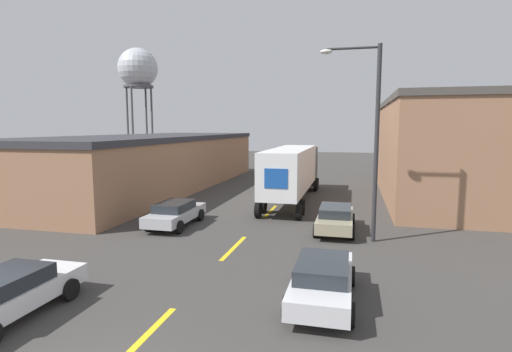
{
  "coord_description": "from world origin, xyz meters",
  "views": [
    {
      "loc": [
        5.01,
        -5.79,
        5.29
      ],
      "look_at": [
        -0.23,
        15.6,
        2.59
      ],
      "focal_mm": 28.0,
      "sensor_mm": 36.0,
      "label": 1
    }
  ],
  "objects_px": {
    "semi_truck": "(293,169)",
    "street_lamp": "(370,130)",
    "parked_car_left_near": "(6,294)",
    "water_tower": "(138,70)",
    "parked_car_left_far": "(175,213)",
    "parked_car_right_mid": "(335,218)",
    "parked_car_right_near": "(323,279)"
  },
  "relations": [
    {
      "from": "semi_truck",
      "to": "street_lamp",
      "type": "relative_size",
      "value": 1.53
    },
    {
      "from": "parked_car_left_near",
      "to": "water_tower",
      "type": "xyz_separation_m",
      "value": [
        -20.57,
        43.21,
        12.57
      ]
    },
    {
      "from": "parked_car_left_near",
      "to": "street_lamp",
      "type": "height_order",
      "value": "street_lamp"
    },
    {
      "from": "parked_car_left_far",
      "to": "parked_car_right_mid",
      "type": "height_order",
      "value": "same"
    },
    {
      "from": "semi_truck",
      "to": "parked_car_right_mid",
      "type": "xyz_separation_m",
      "value": [
        3.35,
        -7.99,
        -1.61
      ]
    },
    {
      "from": "street_lamp",
      "to": "parked_car_right_near",
      "type": "bearing_deg",
      "value": -102.06
    },
    {
      "from": "parked_car_right_near",
      "to": "parked_car_right_mid",
      "type": "height_order",
      "value": "same"
    },
    {
      "from": "parked_car_right_mid",
      "to": "water_tower",
      "type": "bearing_deg",
      "value": 132.57
    },
    {
      "from": "parked_car_left_far",
      "to": "street_lamp",
      "type": "height_order",
      "value": "street_lamp"
    },
    {
      "from": "parked_car_left_near",
      "to": "parked_car_right_mid",
      "type": "xyz_separation_m",
      "value": [
        8.41,
        11.67,
        0.0
      ]
    },
    {
      "from": "parked_car_right_near",
      "to": "street_lamp",
      "type": "xyz_separation_m",
      "value": [
        1.51,
        7.06,
        4.43
      ]
    },
    {
      "from": "parked_car_left_near",
      "to": "parked_car_left_far",
      "type": "bearing_deg",
      "value": 90.0
    },
    {
      "from": "street_lamp",
      "to": "semi_truck",
      "type": "bearing_deg",
      "value": 117.31
    },
    {
      "from": "parked_car_left_far",
      "to": "parked_car_right_mid",
      "type": "distance_m",
      "value": 8.46
    },
    {
      "from": "semi_truck",
      "to": "parked_car_right_near",
      "type": "distance_m",
      "value": 16.88
    },
    {
      "from": "parked_car_left_near",
      "to": "water_tower",
      "type": "height_order",
      "value": "water_tower"
    },
    {
      "from": "parked_car_right_near",
      "to": "parked_car_right_mid",
      "type": "xyz_separation_m",
      "value": [
        0.0,
        8.47,
        0.0
      ]
    },
    {
      "from": "parked_car_right_near",
      "to": "street_lamp",
      "type": "height_order",
      "value": "street_lamp"
    },
    {
      "from": "water_tower",
      "to": "street_lamp",
      "type": "relative_size",
      "value": 1.82
    },
    {
      "from": "parked_car_right_mid",
      "to": "semi_truck",
      "type": "bearing_deg",
      "value": 112.71
    },
    {
      "from": "semi_truck",
      "to": "parked_car_right_near",
      "type": "height_order",
      "value": "semi_truck"
    },
    {
      "from": "parked_car_left_far",
      "to": "parked_car_right_near",
      "type": "xyz_separation_m",
      "value": [
        8.41,
        -7.6,
        0.0
      ]
    },
    {
      "from": "parked_car_left_far",
      "to": "street_lamp",
      "type": "distance_m",
      "value": 10.88
    },
    {
      "from": "parked_car_right_near",
      "to": "parked_car_right_mid",
      "type": "bearing_deg",
      "value": 90.0
    },
    {
      "from": "semi_truck",
      "to": "parked_car_right_near",
      "type": "xyz_separation_m",
      "value": [
        3.35,
        -16.46,
        -1.61
      ]
    },
    {
      "from": "parked_car_right_near",
      "to": "water_tower",
      "type": "bearing_deg",
      "value": 125.91
    },
    {
      "from": "semi_truck",
      "to": "parked_car_left_far",
      "type": "xyz_separation_m",
      "value": [
        -5.06,
        -8.87,
        -1.61
      ]
    },
    {
      "from": "semi_truck",
      "to": "water_tower",
      "type": "bearing_deg",
      "value": 137.16
    },
    {
      "from": "semi_truck",
      "to": "water_tower",
      "type": "relative_size",
      "value": 0.84
    },
    {
      "from": "semi_truck",
      "to": "water_tower",
      "type": "height_order",
      "value": "water_tower"
    },
    {
      "from": "parked_car_left_far",
      "to": "parked_car_right_mid",
      "type": "bearing_deg",
      "value": 5.92
    },
    {
      "from": "parked_car_left_far",
      "to": "street_lamp",
      "type": "bearing_deg",
      "value": -3.09
    }
  ]
}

